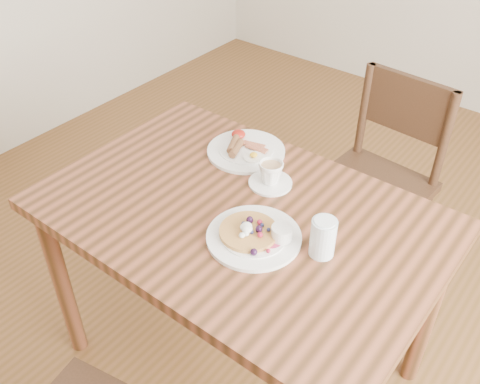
{
  "coord_description": "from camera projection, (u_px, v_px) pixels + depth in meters",
  "views": [
    {
      "loc": [
        0.76,
        -0.97,
        1.78
      ],
      "look_at": [
        0.0,
        0.0,
        0.82
      ],
      "focal_mm": 40.0,
      "sensor_mm": 36.0,
      "label": 1
    }
  ],
  "objects": [
    {
      "name": "ground",
      "position": [
        240.0,
        359.0,
        2.07
      ],
      "size": [
        5.0,
        5.0,
        0.0
      ],
      "primitive_type": "plane",
      "color": "brown",
      "rests_on": "ground"
    },
    {
      "name": "pancake_plate",
      "position": [
        255.0,
        235.0,
        1.5
      ],
      "size": [
        0.27,
        0.27,
        0.06
      ],
      "color": "white",
      "rests_on": "dining_table"
    },
    {
      "name": "teacup_saucer",
      "position": [
        271.0,
        175.0,
        1.69
      ],
      "size": [
        0.14,
        0.14,
        0.08
      ],
      "color": "white",
      "rests_on": "dining_table"
    },
    {
      "name": "dining_table",
      "position": [
        240.0,
        235.0,
        1.67
      ],
      "size": [
        1.2,
        0.8,
        0.75
      ],
      "color": "brown",
      "rests_on": "ground"
    },
    {
      "name": "chair_far",
      "position": [
        379.0,
        175.0,
        2.19
      ],
      "size": [
        0.45,
        0.45,
        0.88
      ],
      "rotation": [
        0.0,
        0.0,
        3.06
      ],
      "color": "#392215",
      "rests_on": "ground"
    },
    {
      "name": "breakfast_plate",
      "position": [
        245.0,
        149.0,
        1.85
      ],
      "size": [
        0.27,
        0.27,
        0.04
      ],
      "color": "white",
      "rests_on": "dining_table"
    },
    {
      "name": "water_glass",
      "position": [
        323.0,
        238.0,
        1.43
      ],
      "size": [
        0.07,
        0.07,
        0.11
      ],
      "primitive_type": "cylinder",
      "color": "silver",
      "rests_on": "dining_table"
    }
  ]
}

